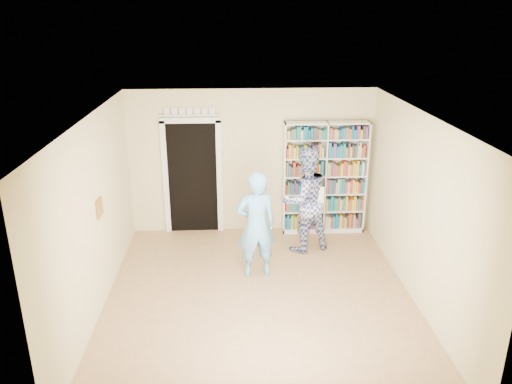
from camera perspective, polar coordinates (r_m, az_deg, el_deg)
floor at (r=7.52m, az=0.39°, el=-12.01°), size 5.00×5.00×0.00m
ceiling at (r=6.51m, az=0.45°, el=8.59°), size 5.00×5.00×0.00m
wall_back at (r=9.26m, az=-0.51°, el=3.46°), size 4.50×0.00×4.50m
wall_left at (r=7.14m, az=-17.94°, el=-2.71°), size 0.00×5.00×5.00m
wall_right at (r=7.38m, az=18.15°, el=-1.99°), size 0.00×5.00×5.00m
bookshelf at (r=9.35m, az=7.84°, el=1.64°), size 1.54×0.29×2.12m
doorway at (r=9.31m, az=-7.28°, el=2.28°), size 1.10×0.08×2.43m
wall_art at (r=7.30m, az=-17.45°, el=-1.74°), size 0.03×0.25×0.25m
man_blue at (r=7.75m, az=0.02°, el=-3.80°), size 0.69×0.51×1.72m
man_plaid at (r=8.61m, az=5.59°, el=-0.94°), size 1.08×0.96×1.85m
paper_sheet at (r=8.42m, az=7.02°, el=-0.45°), size 0.22×0.03×0.32m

